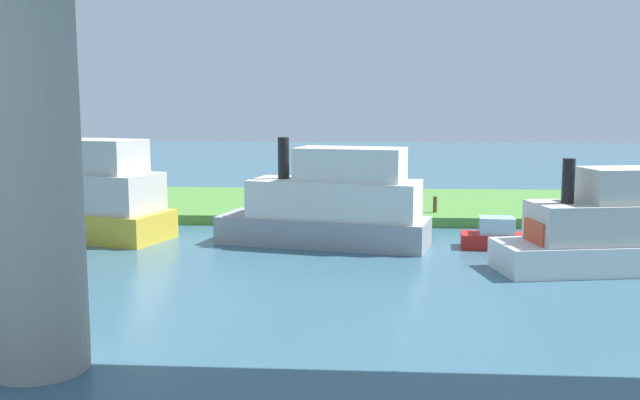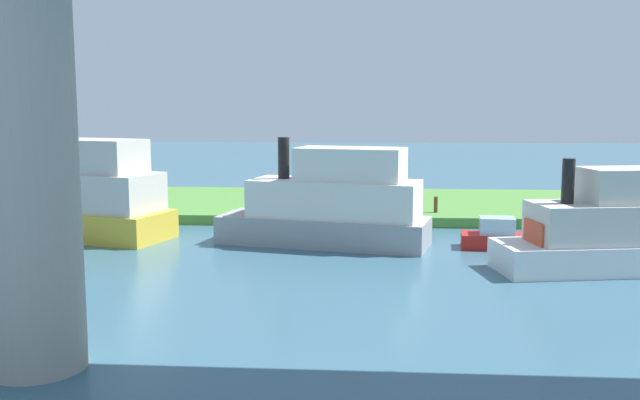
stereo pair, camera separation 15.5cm
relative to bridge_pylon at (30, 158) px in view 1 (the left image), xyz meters
The scene contains 9 objects.
ground_plane 19.96m from the bridge_pylon, 101.45° to the right, with size 160.00×160.00×0.00m, color #386075.
grassy_bank 25.69m from the bridge_pylon, 98.75° to the right, with size 80.00×12.00×0.50m, color #4C8438.
bridge_pylon is the anchor object (origin of this frame).
person_on_bank 21.70m from the bridge_pylon, 103.22° to the right, with size 0.51×0.51×1.39m.
mooring_post 23.74m from the bridge_pylon, 117.52° to the right, with size 0.20×0.20×0.81m, color brown.
pontoon_yellow 16.06m from the bridge_pylon, 111.56° to the right, with size 9.34×4.86×4.55m.
houseboat_blue 17.01m from the bridge_pylon, 69.61° to the right, with size 9.98×5.78×4.84m.
riverboat_paddlewheel 19.68m from the bridge_pylon, 146.85° to the right, with size 8.27×4.00×4.05m.
motorboat_red 19.84m from the bridge_pylon, 132.67° to the right, with size 4.05×1.77×1.31m.
Camera 1 is at (-3.42, 33.63, 5.88)m, focal length 39.12 mm.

